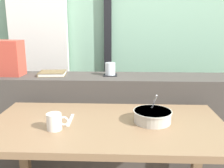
{
  "coord_description": "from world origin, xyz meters",
  "views": [
    {
      "loc": [
        0.06,
        -1.3,
        1.23
      ],
      "look_at": [
        -0.02,
        0.39,
        0.81
      ],
      "focal_mm": 40.82,
      "sensor_mm": 36.0,
      "label": 1
    }
  ],
  "objects": [
    {
      "name": "ceramic_mug",
      "position": [
        -0.29,
        -0.11,
        0.73
      ],
      "size": [
        0.11,
        0.08,
        0.08
      ],
      "color": "silver",
      "rests_on": "breakfast_table"
    },
    {
      "name": "soup_bowl",
      "position": [
        0.22,
        0.01,
        0.73
      ],
      "size": [
        0.21,
        0.21,
        0.16
      ],
      "color": "#BCB7A8",
      "rests_on": "breakfast_table"
    },
    {
      "name": "curtain_left_panel",
      "position": [
        -0.75,
        1.15,
        1.25
      ],
      "size": [
        0.56,
        0.06,
        2.5
      ],
      "primitive_type": "cube",
      "color": "silver",
      "rests_on": "ground"
    },
    {
      "name": "dark_console_ledge",
      "position": [
        0.0,
        0.55,
        0.41
      ],
      "size": [
        2.8,
        0.32,
        0.83
      ],
      "primitive_type": "cube",
      "color": "#423D38",
      "rests_on": "ground"
    },
    {
      "name": "closed_book",
      "position": [
        -0.48,
        0.57,
        0.84
      ],
      "size": [
        0.21,
        0.18,
        0.03
      ],
      "color": "brown",
      "rests_on": "dark_console_ledge"
    },
    {
      "name": "juice_glass",
      "position": [
        -0.04,
        0.57,
        0.87
      ],
      "size": [
        0.08,
        0.08,
        0.09
      ],
      "color": "white",
      "rests_on": "coaster_square"
    },
    {
      "name": "fork_utensil",
      "position": [
        -0.23,
        0.01,
        0.69
      ],
      "size": [
        0.02,
        0.17,
        0.01
      ],
      "primitive_type": "cube",
      "rotation": [
        0.0,
        0.0,
        0.03
      ],
      "color": "silver",
      "rests_on": "breakfast_table"
    },
    {
      "name": "window_divider_post",
      "position": [
        -0.09,
        1.18,
        1.3
      ],
      "size": [
        0.07,
        0.05,
        2.6
      ],
      "primitive_type": "cube",
      "color": "black",
      "rests_on": "ground"
    },
    {
      "name": "throw_pillow",
      "position": [
        -0.85,
        0.55,
        0.96
      ],
      "size": [
        0.33,
        0.16,
        0.26
      ],
      "primitive_type": "cube",
      "rotation": [
        0.0,
        0.0,
        -0.05
      ],
      "color": "#B74233",
      "rests_on": "dark_console_ledge"
    },
    {
      "name": "breakfast_table",
      "position": [
        -0.03,
        -0.02,
        0.59
      ],
      "size": [
        1.28,
        0.66,
        0.69
      ],
      "color": "brown",
      "rests_on": "ground"
    },
    {
      "name": "coaster_square",
      "position": [
        -0.04,
        0.57,
        0.83
      ],
      "size": [
        0.1,
        0.1,
        0.0
      ],
      "primitive_type": "cube",
      "color": "black",
      "rests_on": "dark_console_ledge"
    },
    {
      "name": "outdoor_backdrop",
      "position": [
        0.0,
        1.25,
        1.4
      ],
      "size": [
        4.8,
        0.08,
        2.8
      ],
      "primitive_type": "cube",
      "color": "#84B293",
      "rests_on": "ground"
    }
  ]
}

